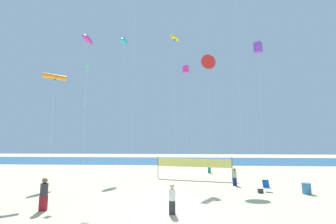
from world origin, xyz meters
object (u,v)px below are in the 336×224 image
at_px(beachgoer_white_shirt, 172,198).
at_px(beachgoer_charcoal_shirt, 44,193).
at_px(kite_orange_tube, 55,77).
at_px(trash_barrel, 306,188).
at_px(kite_red_delta, 208,62).
at_px(kite_magenta_box, 186,70).
at_px(kite_violet_box, 258,48).
at_px(kite_magenta_inflatable, 88,39).
at_px(beachgoer_sage_shirt, 235,176).
at_px(kite_cyan_inflatable, 124,41).
at_px(beach_handbag, 260,191).
at_px(beachgoer_mustard_shirt, 209,166).
at_px(folding_beach_chair, 266,186).
at_px(kite_yellow_tube, 175,38).
at_px(volleyball_net, 193,164).
at_px(kite_green_diamond, 87,73).

bearing_deg(beachgoer_white_shirt, beachgoer_charcoal_shirt, 17.60).
bearing_deg(kite_orange_tube, beachgoer_white_shirt, -28.85).
xyz_separation_m(trash_barrel, kite_red_delta, (-6.49, 7.17, 12.79)).
height_order(kite_magenta_box, kite_violet_box, kite_violet_box).
bearing_deg(trash_barrel, kite_magenta_inflatable, 152.45).
xyz_separation_m(beachgoer_sage_shirt, kite_magenta_inflatable, (-18.40, 9.05, 17.90)).
height_order(beachgoer_white_shirt, kite_cyan_inflatable, kite_cyan_inflatable).
bearing_deg(beachgoer_sage_shirt, beach_handbag, -107.38).
bearing_deg(kite_violet_box, kite_orange_tube, -158.72).
height_order(beachgoer_mustard_shirt, beachgoer_charcoal_shirt, beachgoer_charcoal_shirt).
relative_size(folding_beach_chair, beach_handbag, 2.22).
bearing_deg(kite_yellow_tube, beach_handbag, -55.37).
relative_size(trash_barrel, kite_magenta_inflatable, 0.04).
height_order(beachgoer_charcoal_shirt, kite_magenta_inflatable, kite_magenta_inflatable).
relative_size(beachgoer_white_shirt, kite_orange_tube, 0.16).
xyz_separation_m(volleyball_net, kite_yellow_tube, (-2.10, 3.71, 16.04)).
bearing_deg(volleyball_net, trash_barrel, -37.84).
distance_m(kite_green_diamond, kite_magenta_inflatable, 14.38).
xyz_separation_m(beachgoer_white_shirt, trash_barrel, (10.15, 5.66, -0.47)).
xyz_separation_m(kite_cyan_inflatable, kite_violet_box, (18.23, -6.78, -4.38)).
xyz_separation_m(beach_handbag, kite_orange_tube, (-17.35, 0.14, 9.51)).
relative_size(folding_beach_chair, kite_cyan_inflatable, 0.04).
relative_size(beachgoer_sage_shirt, kite_orange_tube, 0.16).
bearing_deg(kite_magenta_inflatable, kite_red_delta, -16.44).
distance_m(beach_handbag, kite_magenta_box, 14.92).
xyz_separation_m(beachgoer_mustard_shirt, beachgoer_sage_shirt, (1.32, -8.52, -0.08)).
height_order(beachgoer_mustard_shirt, beachgoer_sage_shirt, beachgoer_mustard_shirt).
xyz_separation_m(beachgoer_white_shirt, kite_red_delta, (3.66, 12.83, 12.32)).
relative_size(beachgoer_mustard_shirt, beachgoer_sage_shirt, 1.10).
distance_m(beachgoer_sage_shirt, beachgoer_white_shirt, 10.23).
height_order(beachgoer_charcoal_shirt, kite_green_diamond, kite_green_diamond).
bearing_deg(kite_magenta_box, kite_red_delta, 7.80).
xyz_separation_m(beachgoer_mustard_shirt, folding_beach_chair, (3.32, -10.88, -0.45)).
bearing_deg(kite_magenta_box, beachgoer_mustard_shirt, 57.86).
bearing_deg(beachgoer_mustard_shirt, beachgoer_white_shirt, -109.57).
bearing_deg(folding_beach_chair, beachgoer_mustard_shirt, 137.04).
height_order(trash_barrel, kite_red_delta, kite_red_delta).
bearing_deg(kite_magenta_box, kite_yellow_tube, 112.09).
bearing_deg(trash_barrel, kite_yellow_tube, 135.71).
relative_size(beachgoer_white_shirt, kite_magenta_box, 0.13).
height_order(beachgoer_mustard_shirt, kite_violet_box, kite_violet_box).
relative_size(kite_cyan_inflatable, kite_magenta_box, 1.60).
height_order(beachgoer_charcoal_shirt, volleyball_net, volleyball_net).
bearing_deg(kite_green_diamond, kite_magenta_box, 29.96).
bearing_deg(kite_cyan_inflatable, kite_green_diamond, -89.29).
height_order(volleyball_net, beach_handbag, volleyball_net).
bearing_deg(kite_green_diamond, beachgoer_charcoal_shirt, -84.20).
bearing_deg(kite_magenta_inflatable, kite_magenta_box, -20.54).
bearing_deg(trash_barrel, kite_cyan_inflatable, 141.10).
bearing_deg(beach_handbag, kite_yellow_tube, 124.63).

